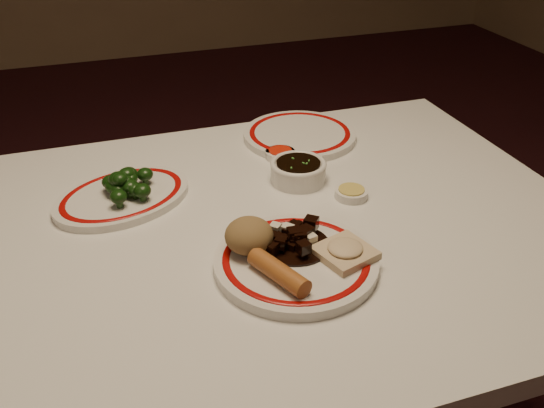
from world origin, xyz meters
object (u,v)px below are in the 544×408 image
(main_plate, at_px, (296,262))
(spring_roll, at_px, (279,272))
(fried_wonton, at_px, (345,251))
(soy_bowl, at_px, (298,172))
(dining_table, at_px, (262,267))
(stirfry_heap, at_px, (292,239))
(broccoli_pile, at_px, (125,182))
(broccoli_plate, at_px, (122,196))
(rice_mound, at_px, (249,236))

(main_plate, distance_m, spring_roll, 0.07)
(fried_wonton, xyz_separation_m, soy_bowl, (0.03, 0.29, -0.01))
(dining_table, xyz_separation_m, spring_roll, (-0.03, -0.18, 0.13))
(main_plate, bearing_deg, stirfry_heap, 80.60)
(broccoli_pile, xyz_separation_m, soy_bowl, (0.34, -0.03, -0.02))
(fried_wonton, height_order, stirfry_heap, stirfry_heap)
(dining_table, height_order, main_plate, main_plate)
(dining_table, height_order, soy_bowl, soy_bowl)
(main_plate, height_order, spring_roll, spring_roll)
(stirfry_heap, bearing_deg, fried_wonton, -38.54)
(broccoli_pile, bearing_deg, broccoli_plate, 171.80)
(spring_roll, xyz_separation_m, soy_bowl, (0.15, 0.31, -0.01))
(main_plate, xyz_separation_m, soy_bowl, (0.11, 0.27, 0.01))
(spring_roll, height_order, broccoli_plate, spring_roll)
(dining_table, xyz_separation_m, rice_mound, (-0.05, -0.09, 0.14))
(spring_roll, bearing_deg, main_plate, 22.27)
(fried_wonton, distance_m, broccoli_plate, 0.45)
(dining_table, xyz_separation_m, broccoli_plate, (-0.22, 0.17, 0.10))
(rice_mound, relative_size, stirfry_heap, 0.66)
(stirfry_heap, bearing_deg, dining_table, 102.63)
(stirfry_heap, distance_m, broccoli_plate, 0.36)
(soy_bowl, bearing_deg, broccoli_pile, 174.41)
(fried_wonton, distance_m, soy_bowl, 0.29)
(main_plate, bearing_deg, dining_table, 96.83)
(spring_roll, bearing_deg, broccoli_plate, 96.59)
(main_plate, distance_m, stirfry_heap, 0.04)
(soy_bowl, bearing_deg, broccoli_plate, 174.34)
(broccoli_pile, bearing_deg, soy_bowl, -5.59)
(soy_bowl, bearing_deg, stirfry_heap, -113.16)
(main_plate, relative_size, fried_wonton, 3.23)
(dining_table, bearing_deg, broccoli_pile, 142.06)
(spring_roll, bearing_deg, broccoli_pile, 95.62)
(stirfry_heap, relative_size, broccoli_pile, 1.11)
(main_plate, height_order, broccoli_plate, main_plate)
(broccoli_pile, bearing_deg, spring_roll, -61.72)
(rice_mound, xyz_separation_m, soy_bowl, (0.17, 0.22, -0.03))
(dining_table, bearing_deg, rice_mound, -118.74)
(dining_table, distance_m, rice_mound, 0.17)
(rice_mound, height_order, soy_bowl, rice_mound)
(spring_roll, bearing_deg, stirfry_heap, 35.01)
(broccoli_pile, bearing_deg, fried_wonton, -46.27)
(rice_mound, bearing_deg, stirfry_heap, -7.21)
(spring_roll, height_order, soy_bowl, spring_roll)
(stirfry_heap, relative_size, soy_bowl, 1.08)
(broccoli_pile, height_order, soy_bowl, broccoli_pile)
(rice_mound, distance_m, spring_roll, 0.09)
(fried_wonton, bearing_deg, soy_bowl, 84.18)
(main_plate, distance_m, broccoli_pile, 0.38)
(fried_wonton, xyz_separation_m, broccoli_pile, (-0.31, 0.32, 0.01))
(rice_mound, xyz_separation_m, spring_roll, (0.02, -0.09, -0.01))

